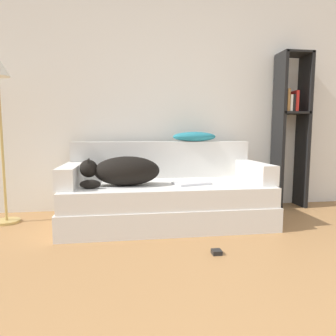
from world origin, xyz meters
name	(u,v)px	position (x,y,z in m)	size (l,w,h in m)	color
wall_back	(179,87)	(0.00, 2.84, 1.35)	(7.15, 0.06, 2.70)	silver
couch	(167,203)	(-0.23, 2.21, 0.19)	(1.87, 0.87, 0.38)	silver
couch_backrest	(162,160)	(-0.23, 2.58, 0.57)	(1.83, 0.15, 0.37)	silver
couch_arm_left	(71,175)	(-1.09, 2.21, 0.47)	(0.15, 0.68, 0.18)	silver
couch_arm_right	(254,172)	(0.63, 2.21, 0.47)	(0.15, 0.68, 0.18)	silver
dog	(123,171)	(-0.63, 2.12, 0.51)	(0.69, 0.29, 0.26)	black
laptop	(192,183)	(-0.02, 2.10, 0.39)	(0.36, 0.27, 0.02)	silver
throw_pillow	(194,137)	(0.11, 2.56, 0.81)	(0.46, 0.20, 0.10)	teal
bookshelf	(291,124)	(1.25, 2.66, 0.95)	(0.34, 0.26, 1.72)	black
power_adapter	(217,252)	(0.01, 1.42, 0.02)	(0.07, 0.07, 0.03)	black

